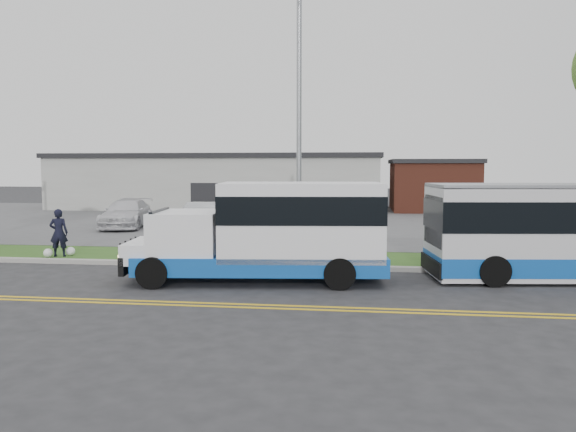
# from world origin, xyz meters

# --- Properties ---
(ground) EXTENTS (140.00, 140.00, 0.00)m
(ground) POSITION_xyz_m (0.00, 0.00, 0.00)
(ground) COLOR #28282B
(ground) RESTS_ON ground
(lane_line_north) EXTENTS (70.00, 0.12, 0.01)m
(lane_line_north) POSITION_xyz_m (0.00, -3.85, 0.01)
(lane_line_north) COLOR gold
(lane_line_north) RESTS_ON ground
(lane_line_south) EXTENTS (70.00, 0.12, 0.01)m
(lane_line_south) POSITION_xyz_m (0.00, -4.15, 0.01)
(lane_line_south) COLOR gold
(lane_line_south) RESTS_ON ground
(curb) EXTENTS (80.00, 0.30, 0.15)m
(curb) POSITION_xyz_m (0.00, 1.10, 0.07)
(curb) COLOR #9E9B93
(curb) RESTS_ON ground
(verge) EXTENTS (80.00, 3.30, 0.10)m
(verge) POSITION_xyz_m (0.00, 2.90, 0.05)
(verge) COLOR #2A4E1A
(verge) RESTS_ON ground
(parking_lot) EXTENTS (80.00, 25.00, 0.10)m
(parking_lot) POSITION_xyz_m (0.00, 17.00, 0.05)
(parking_lot) COLOR #4C4C4F
(parking_lot) RESTS_ON ground
(commercial_building) EXTENTS (25.40, 10.40, 4.35)m
(commercial_building) POSITION_xyz_m (-6.00, 27.00, 2.18)
(commercial_building) COLOR #9E9E99
(commercial_building) RESTS_ON ground
(brick_wing) EXTENTS (6.30, 7.30, 3.90)m
(brick_wing) POSITION_xyz_m (10.50, 26.00, 1.96)
(brick_wing) COLOR brown
(brick_wing) RESTS_ON ground
(streetlight_near) EXTENTS (0.35, 1.53, 9.50)m
(streetlight_near) POSITION_xyz_m (3.00, 2.73, 5.23)
(streetlight_near) COLOR gray
(streetlight_near) RESTS_ON verge
(shuttle_bus) EXTENTS (7.81, 3.26, 2.91)m
(shuttle_bus) POSITION_xyz_m (2.73, -0.93, 1.56)
(shuttle_bus) COLOR #0F4EA8
(shuttle_bus) RESTS_ON ground
(pedestrian) EXTENTS (0.74, 0.59, 1.75)m
(pedestrian) POSITION_xyz_m (-5.72, 1.90, 0.98)
(pedestrian) COLOR black
(pedestrian) RESTS_ON verge
(parked_car_a) EXTENTS (1.81, 4.71, 1.53)m
(parked_car_a) POSITION_xyz_m (-2.44, 9.17, 0.87)
(parked_car_a) COLOR silver
(parked_car_a) RESTS_ON parking_lot
(parked_car_b) EXTENTS (2.91, 5.42, 1.49)m
(parked_car_b) POSITION_xyz_m (-7.34, 11.59, 0.85)
(parked_car_b) COLOR silver
(parked_car_b) RESTS_ON parking_lot
(grocery_bag_left) EXTENTS (0.32, 0.32, 0.32)m
(grocery_bag_left) POSITION_xyz_m (-6.02, 1.65, 0.26)
(grocery_bag_left) COLOR white
(grocery_bag_left) RESTS_ON verge
(grocery_bag_right) EXTENTS (0.32, 0.32, 0.32)m
(grocery_bag_right) POSITION_xyz_m (-5.42, 2.15, 0.26)
(grocery_bag_right) COLOR white
(grocery_bag_right) RESTS_ON verge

